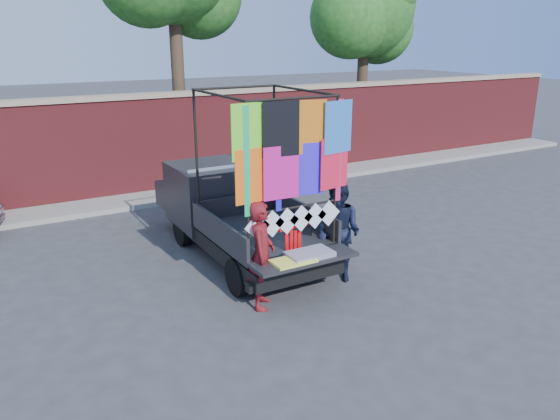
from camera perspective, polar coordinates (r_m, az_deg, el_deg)
ground at (r=9.02m, az=2.26°, el=-8.57°), size 90.00×90.00×0.00m
brick_wall at (r=14.73m, az=-12.35°, el=6.92°), size 30.00×0.45×2.61m
curb at (r=14.37m, az=-11.16°, el=1.53°), size 30.00×1.20×0.12m
tree_right at (r=19.08m, az=9.10°, el=19.84°), size 4.20×3.30×6.62m
pickup_truck at (r=10.63m, az=-5.47°, el=0.16°), size 2.00×5.02×3.16m
woman at (r=8.24m, az=-1.96°, el=-4.75°), size 0.68×0.74×1.69m
man at (r=9.22m, az=6.10°, el=-2.23°), size 0.90×1.01×1.73m
streamer_bundle at (r=8.61m, az=1.77°, el=-2.84°), size 0.92×0.19×0.64m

